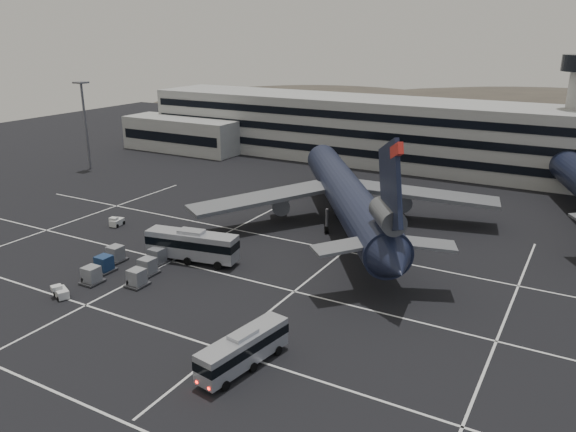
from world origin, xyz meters
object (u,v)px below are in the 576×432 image
(bus_near, at_px, (243,348))
(uld_cluster, at_px, (126,265))
(trijet_main, at_px, (347,195))
(tug_a, at_px, (117,222))
(bus_far, at_px, (192,244))

(bus_near, relative_size, uld_cluster, 0.89)
(trijet_main, bearing_deg, bus_near, -114.25)
(bus_near, xyz_separation_m, tug_a, (-37.71, 21.98, -1.25))
(bus_far, bearing_deg, trijet_main, -40.38)
(bus_near, height_order, tug_a, bus_near)
(bus_near, xyz_separation_m, uld_cluster, (-23.78, 9.87, -0.89))
(bus_far, bearing_deg, uld_cluster, 135.01)
(bus_far, xyz_separation_m, tug_a, (-18.72, 5.20, -1.69))
(trijet_main, relative_size, uld_cluster, 4.47)
(bus_far, distance_m, uld_cluster, 8.51)
(uld_cluster, bearing_deg, bus_far, 55.31)
(trijet_main, bearing_deg, uld_cluster, -155.75)
(tug_a, bearing_deg, trijet_main, 16.49)
(trijet_main, distance_m, bus_far, 24.46)
(uld_cluster, bearing_deg, trijet_main, 58.74)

